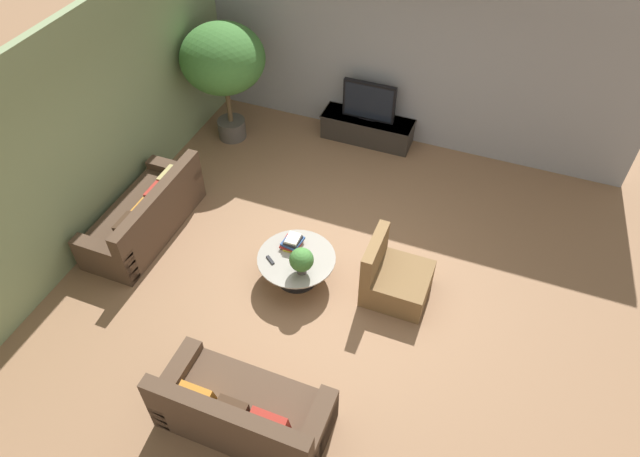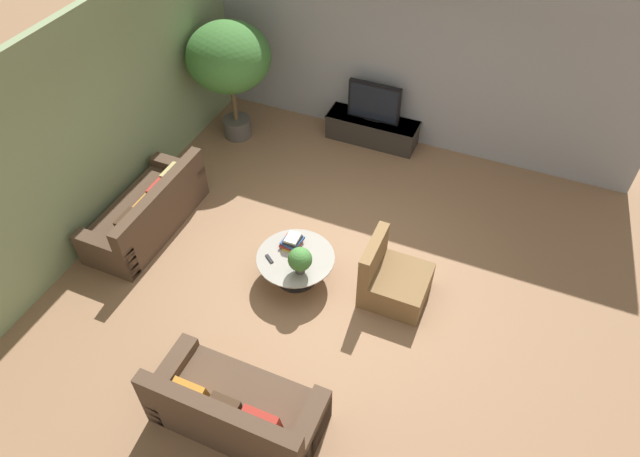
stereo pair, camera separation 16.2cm
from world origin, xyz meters
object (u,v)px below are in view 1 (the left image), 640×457
at_px(couch_near_entry, 242,412).
at_px(armchair_wicker, 393,278).
at_px(couch_by_wall, 146,216).
at_px(potted_plant_tabletop, 302,260).
at_px(media_console, 367,129).
at_px(potted_palm_tall, 223,61).
at_px(coffee_table, 297,264).
at_px(television, 369,101).

distance_m(couch_near_entry, armchair_wicker, 2.52).
bearing_deg(couch_by_wall, armchair_wicker, 93.13).
bearing_deg(potted_plant_tabletop, couch_near_entry, -86.39).
relative_size(media_console, potted_palm_tall, 0.77).
distance_m(coffee_table, couch_near_entry, 2.12).
height_order(media_console, television, television).
xyz_separation_m(coffee_table, potted_palm_tall, (-2.27, 2.50, 1.14)).
relative_size(media_console, coffee_table, 1.52).
bearing_deg(armchair_wicker, media_console, 23.83).
distance_m(coffee_table, potted_plant_tabletop, 0.42).
bearing_deg(potted_plant_tabletop, coffee_table, 129.03).
bearing_deg(armchair_wicker, potted_palm_tall, 57.04).
bearing_deg(potted_palm_tall, couch_by_wall, -91.15).
xyz_separation_m(media_console, couch_by_wall, (-2.23, -3.23, 0.06)).
bearing_deg(couch_near_entry, armchair_wicker, -112.48).
height_order(armchair_wicker, potted_plant_tabletop, armchair_wicker).
distance_m(television, armchair_wicker, 3.35).
distance_m(television, potted_plant_tabletop, 3.47).
height_order(armchair_wicker, potted_palm_tall, potted_palm_tall).
xyz_separation_m(television, couch_near_entry, (0.38, -5.36, -0.47)).
height_order(television, potted_plant_tabletop, television).
height_order(couch_near_entry, armchair_wicker, armchair_wicker).
bearing_deg(television, potted_palm_tall, -160.88).
bearing_deg(coffee_table, armchair_wicker, 10.21).
distance_m(media_console, coffee_table, 3.26).
relative_size(media_console, couch_near_entry, 0.85).
bearing_deg(television, media_console, 90.00).
bearing_deg(coffee_table, couch_by_wall, 179.28).
xyz_separation_m(couch_near_entry, armchair_wicker, (0.96, 2.33, -0.02)).
distance_m(couch_by_wall, potted_plant_tabletop, 2.51).
bearing_deg(coffee_table, television, 91.70).
height_order(media_console, potted_plant_tabletop, potted_plant_tabletop).
xyz_separation_m(media_console, armchair_wicker, (1.34, -3.04, 0.04)).
bearing_deg(potted_palm_tall, couch_near_entry, -61.03).
distance_m(media_console, couch_by_wall, 3.92).
xyz_separation_m(couch_by_wall, potted_palm_tall, (0.05, 2.47, 1.13)).
relative_size(media_console, television, 1.76).
relative_size(coffee_table, couch_by_wall, 0.52).
height_order(couch_by_wall, couch_near_entry, same).
xyz_separation_m(couch_by_wall, armchair_wicker, (3.57, 0.19, -0.02)).
relative_size(television, armchair_wicker, 1.02).
xyz_separation_m(armchair_wicker, potted_palm_tall, (-3.52, 2.28, 1.15)).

